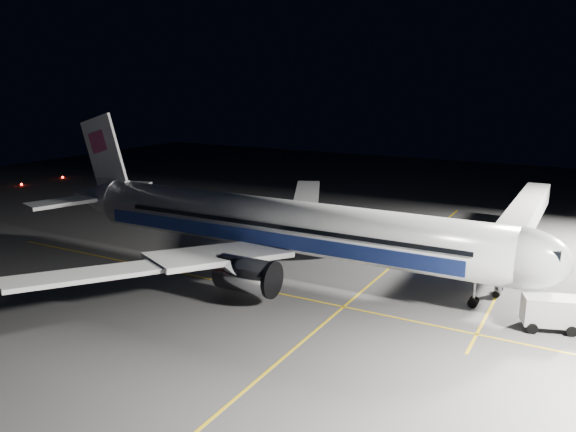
# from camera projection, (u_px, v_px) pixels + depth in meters

# --- Properties ---
(ground) EXTENTS (200.00, 200.00, 0.00)m
(ground) POSITION_uv_depth(u_px,v_px,m) (282.00, 271.00, 61.99)
(ground) COLOR #4C4C4F
(ground) RESTS_ON ground
(guide_line_main) EXTENTS (0.25, 80.00, 0.01)m
(guide_line_main) POSITION_uv_depth(u_px,v_px,m) (367.00, 287.00, 57.26)
(guide_line_main) COLOR gold
(guide_line_main) RESTS_ON ground
(guide_line_cross) EXTENTS (70.00, 0.25, 0.01)m
(guide_line_cross) POSITION_uv_depth(u_px,v_px,m) (253.00, 288.00, 56.89)
(guide_line_cross) COLOR gold
(guide_line_cross) RESTS_ON ground
(guide_line_side) EXTENTS (0.25, 40.00, 0.01)m
(guide_line_side) POSITION_uv_depth(u_px,v_px,m) (507.00, 277.00, 60.07)
(guide_line_side) COLOR gold
(guide_line_side) RESTS_ON ground
(airliner) EXTENTS (61.48, 54.22, 16.64)m
(airliner) POSITION_uv_depth(u_px,v_px,m) (274.00, 225.00, 61.30)
(airliner) COLOR silver
(airliner) RESTS_ON ground
(jet_bridge) EXTENTS (3.60, 34.40, 6.30)m
(jet_bridge) POSITION_uv_depth(u_px,v_px,m) (521.00, 220.00, 65.84)
(jet_bridge) COLOR #B2B2B7
(jet_bridge) RESTS_ON ground
(service_truck) EXTENTS (6.07, 3.95, 2.90)m
(service_truck) POSITION_uv_depth(u_px,v_px,m) (557.00, 313.00, 47.02)
(service_truck) COLOR silver
(service_truck) RESTS_ON ground
(baggage_tug) EXTENTS (2.93, 2.50, 1.90)m
(baggage_tug) POSITION_uv_depth(u_px,v_px,m) (247.00, 234.00, 73.57)
(baggage_tug) COLOR black
(baggage_tug) RESTS_ON ground
(safety_cone_a) EXTENTS (0.46, 0.46, 0.69)m
(safety_cone_a) POSITION_uv_depth(u_px,v_px,m) (312.00, 244.00, 71.23)
(safety_cone_a) COLOR #EF520A
(safety_cone_a) RESTS_ON ground
(safety_cone_b) EXTENTS (0.40, 0.40, 0.61)m
(safety_cone_b) POSITION_uv_depth(u_px,v_px,m) (351.00, 243.00, 71.95)
(safety_cone_b) COLOR #EF520A
(safety_cone_b) RESTS_ON ground
(safety_cone_c) EXTENTS (0.43, 0.43, 0.65)m
(safety_cone_c) POSITION_uv_depth(u_px,v_px,m) (303.00, 237.00, 74.66)
(safety_cone_c) COLOR #EF520A
(safety_cone_c) RESTS_ON ground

